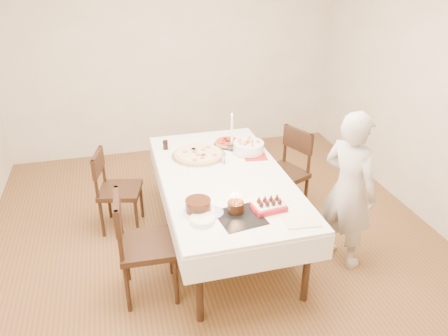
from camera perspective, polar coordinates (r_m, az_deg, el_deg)
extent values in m
plane|color=brown|center=(4.33, -0.59, -10.55)|extent=(5.00, 5.00, 0.00)
cube|color=beige|center=(6.03, -6.68, 14.50)|extent=(4.50, 0.04, 2.70)
cube|color=beige|center=(4.71, 27.19, 8.17)|extent=(0.04, 5.00, 2.70)
cube|color=white|center=(4.21, 0.00, -5.50)|extent=(1.38, 2.26, 0.75)
imported|color=beige|center=(3.97, 15.97, -2.82)|extent=(0.54, 0.63, 1.47)
cylinder|color=beige|center=(4.39, -3.33, 1.81)|extent=(0.69, 0.69, 0.04)
cylinder|color=red|center=(4.65, 0.49, 3.34)|extent=(0.30, 0.30, 0.04)
cube|color=#B21E1E|center=(4.40, 4.06, 1.54)|extent=(0.25, 0.25, 0.01)
cylinder|color=white|center=(4.46, 3.23, 2.75)|extent=(0.40, 0.40, 0.10)
cylinder|color=white|center=(4.45, 1.04, 4.78)|extent=(0.09, 0.09, 0.41)
cylinder|color=black|center=(4.57, -7.65, 3.00)|extent=(0.07, 0.07, 0.10)
cylinder|color=#361A0D|center=(3.47, -3.39, -4.94)|extent=(0.33, 0.33, 0.11)
cube|color=black|center=(3.42, 2.14, -6.48)|extent=(0.38, 0.38, 0.01)
cylinder|color=#381D0F|center=(3.45, 1.55, -4.58)|extent=(0.15, 0.15, 0.14)
cube|color=beige|center=(3.42, 10.14, -6.95)|extent=(0.29, 0.21, 0.02)
cylinder|color=white|center=(3.36, -2.85, -6.76)|extent=(0.23, 0.23, 0.04)
cylinder|color=white|center=(3.48, -1.69, -5.83)|extent=(0.22, 0.22, 0.01)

